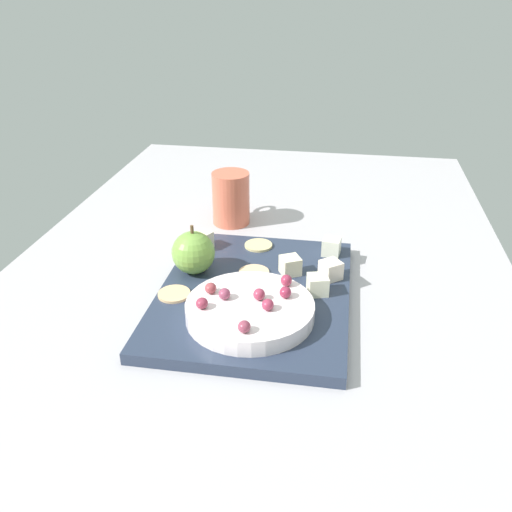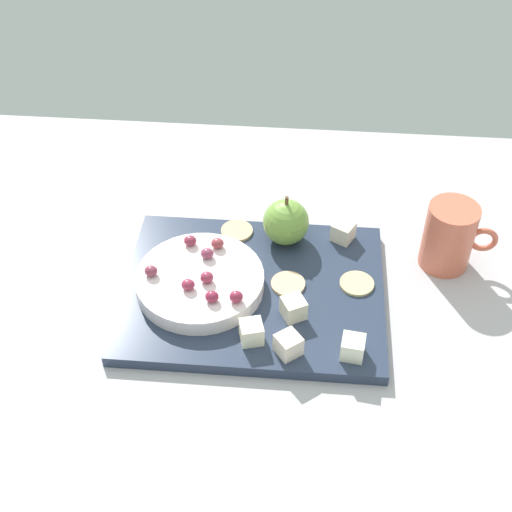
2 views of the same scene
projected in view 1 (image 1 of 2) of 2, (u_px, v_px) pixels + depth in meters
table at (251, 305)px, 82.10cm from camera, size 145.26×81.41×4.02cm
platter at (254, 295)px, 79.31cm from camera, size 34.91×27.25×1.68cm
serving_dish at (250, 310)px, 72.11cm from camera, size 17.14×17.14×2.25cm
apple_whole at (193, 253)px, 82.11cm from camera, size 6.57×6.57×6.57cm
apple_stem at (192, 229)px, 80.29cm from camera, size 0.50×0.50×1.20cm
cheese_cube_0 at (318, 285)px, 77.43cm from camera, size 3.41×3.41×2.78cm
cheese_cube_1 at (290, 266)px, 82.45cm from camera, size 3.76×3.76×2.78cm
cheese_cube_2 at (331, 270)px, 81.25cm from camera, size 3.90×3.90×2.78cm
cheese_cube_3 at (202, 240)px, 90.28cm from camera, size 3.77×3.77×2.78cm
cheese_cube_4 at (331, 247)px, 88.10cm from camera, size 3.13×3.13×2.78cm
cracker_0 at (258, 245)px, 91.15cm from camera, size 4.63×4.63×0.40cm
cracker_1 at (257, 273)px, 82.92cm from camera, size 4.63×4.63×0.40cm
cracker_2 at (174, 294)px, 77.48cm from camera, size 4.63×4.63×0.40cm
grape_0 at (285, 292)px, 72.55cm from camera, size 1.76×1.58×1.53cm
grape_1 at (259, 294)px, 72.07cm from camera, size 1.76×1.58×1.55cm
grape_2 at (286, 280)px, 75.25cm from camera, size 1.76×1.58×1.59cm
grape_3 at (244, 327)px, 65.63cm from camera, size 1.76×1.58×1.45cm
grape_4 at (202, 303)px, 70.27cm from camera, size 1.76×1.58×1.41cm
grape_5 at (224, 294)px, 72.26cm from camera, size 1.76×1.58×1.47cm
grape_6 at (268, 305)px, 69.92cm from camera, size 1.76×1.58×1.47cm
grape_7 at (211, 288)px, 73.57cm from camera, size 1.76×1.58×1.44cm
cup at (231, 198)px, 101.75cm from camera, size 10.19×6.97×9.89cm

